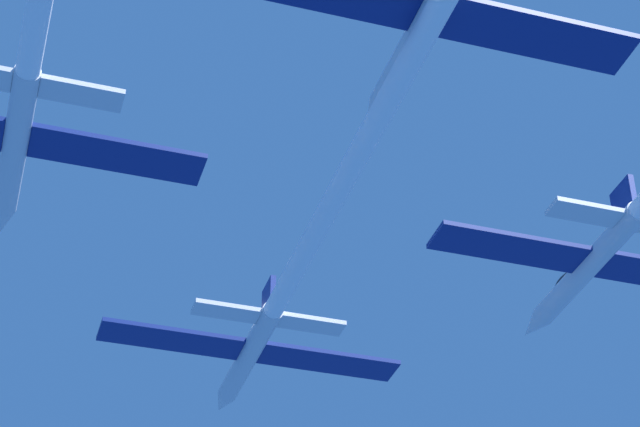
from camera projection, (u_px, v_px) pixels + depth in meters
The scene contains 2 objects.
jet_lead at pixel (301, 260), 65.53m from camera, with size 18.12×45.53×3.00m.
jet_left_wing at pixel (39, 3), 51.64m from camera, with size 18.12×42.89×3.00m.
Camera 1 is at (-14.86, -64.69, -35.79)m, focal length 69.64 mm.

